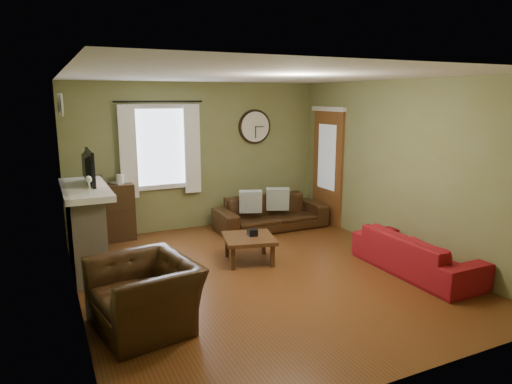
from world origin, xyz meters
name	(u,v)px	position (x,y,z in m)	size (l,w,h in m)	color
floor	(262,274)	(0.00, 0.00, 0.00)	(4.60, 5.20, 0.00)	#593014
ceiling	(263,76)	(0.00, 0.00, 2.60)	(4.60, 5.20, 0.00)	white
wall_left	(71,196)	(-2.30, 0.00, 1.30)	(0.00, 5.20, 2.60)	olive
wall_right	(400,168)	(2.30, 0.00, 1.30)	(0.00, 5.20, 2.60)	olive
wall_back	(199,156)	(0.00, 2.60, 1.30)	(4.60, 0.00, 2.60)	olive
wall_front	(408,232)	(0.00, -2.60, 1.30)	(4.60, 0.00, 2.60)	olive
fireplace	(86,232)	(-2.10, 1.15, 0.55)	(0.40, 1.40, 1.10)	tan
firebox	(102,248)	(-1.91, 1.15, 0.30)	(0.04, 0.60, 0.55)	black
mantel	(85,189)	(-2.07, 1.15, 1.14)	(0.58, 1.60, 0.08)	white
tv	(84,172)	(-2.05, 1.30, 1.35)	(0.60, 0.08, 0.35)	black
tv_screen	(90,167)	(-1.97, 1.30, 1.41)	(0.02, 0.62, 0.36)	#994C3F
medallion_left	(62,105)	(-2.28, 0.80, 2.25)	(0.28, 0.28, 0.03)	white
medallion_mid	(60,105)	(-2.28, 1.15, 2.25)	(0.28, 0.28, 0.03)	white
medallion_right	(59,104)	(-2.28, 1.50, 2.25)	(0.28, 0.28, 0.03)	white
window_pane	(160,147)	(-0.70, 2.58, 1.50)	(1.00, 0.02, 1.30)	silver
curtain_rod	(159,102)	(-0.70, 2.48, 2.27)	(0.03, 0.03, 1.50)	black
curtain_left	(128,152)	(-1.25, 2.48, 1.45)	(0.28, 0.04, 1.55)	white
curtain_right	(192,149)	(-0.15, 2.48, 1.45)	(0.28, 0.04, 1.55)	white
wall_clock	(255,127)	(1.10, 2.55, 1.80)	(0.64, 0.06, 0.64)	white
door	(328,168)	(2.27, 1.85, 1.05)	(0.05, 0.90, 2.10)	brown
bookshelf	(110,213)	(-1.62, 2.41, 0.47)	(0.79, 0.34, 0.94)	#342212
book	(114,183)	(-1.52, 2.42, 0.96)	(0.17, 0.23, 0.02)	#472A17
sofa_brown	(271,213)	(1.11, 1.90, 0.29)	(2.00, 0.78, 0.58)	black
pillow_left	(251,202)	(0.69, 1.87, 0.55)	(0.40, 0.12, 0.40)	#A0AFAF
pillow_right	(278,199)	(1.22, 1.84, 0.55)	(0.40, 0.12, 0.40)	#A0AFAF
sofa_red	(416,253)	(1.92, -0.82, 0.27)	(1.86, 0.73, 0.54)	maroon
armchair	(145,295)	(-1.72, -0.76, 0.35)	(1.08, 0.94, 0.70)	black
coffee_table	(249,249)	(0.05, 0.53, 0.19)	(0.70, 0.70, 0.37)	#472A17
tissue_box	(252,234)	(0.11, 0.55, 0.40)	(0.13, 0.13, 0.10)	black
wine_glass_a	(90,186)	(-2.05, 0.64, 1.28)	(0.07, 0.07, 0.20)	white
wine_glass_b	(89,184)	(-2.05, 0.72, 1.28)	(0.07, 0.07, 0.20)	white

